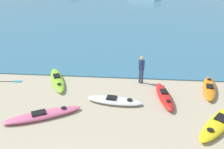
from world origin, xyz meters
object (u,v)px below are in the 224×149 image
at_px(kayak_on_sand_8, 43,115).
at_px(kayak_on_sand_3, 164,96).
at_px(kayak_on_sand_2, 209,88).
at_px(kayak_on_sand_4, 219,123).
at_px(person_near_waterline, 141,68).
at_px(kayak_on_sand_1, 57,80).
at_px(kayak_on_sand_6, 114,100).

bearing_deg(kayak_on_sand_8, kayak_on_sand_3, 20.64).
bearing_deg(kayak_on_sand_8, kayak_on_sand_2, 21.63).
height_order(kayak_on_sand_3, kayak_on_sand_4, kayak_on_sand_3).
relative_size(kayak_on_sand_8, person_near_waterline, 2.13).
distance_m(kayak_on_sand_1, kayak_on_sand_8, 3.47).
xyz_separation_m(kayak_on_sand_3, kayak_on_sand_8, (-5.47, -2.06, -0.04)).
xyz_separation_m(kayak_on_sand_1, person_near_waterline, (4.67, 0.30, 0.75)).
distance_m(kayak_on_sand_8, person_near_waterline, 5.79).
relative_size(kayak_on_sand_2, kayak_on_sand_3, 1.01).
xyz_separation_m(kayak_on_sand_4, kayak_on_sand_6, (-4.51, 1.45, -0.02)).
bearing_deg(kayak_on_sand_8, kayak_on_sand_4, 0.33).
height_order(kayak_on_sand_6, kayak_on_sand_8, kayak_on_sand_8).
distance_m(kayak_on_sand_1, kayak_on_sand_2, 8.24).
height_order(kayak_on_sand_1, kayak_on_sand_2, kayak_on_sand_2).
relative_size(kayak_on_sand_1, kayak_on_sand_2, 1.12).
bearing_deg(kayak_on_sand_6, person_near_waterline, 60.14).
distance_m(kayak_on_sand_3, kayak_on_sand_4, 2.90).
distance_m(kayak_on_sand_2, kayak_on_sand_3, 2.66).
bearing_deg(kayak_on_sand_1, person_near_waterline, 3.73).
height_order(kayak_on_sand_1, kayak_on_sand_4, kayak_on_sand_1).
height_order(kayak_on_sand_2, kayak_on_sand_8, kayak_on_sand_2).
distance_m(kayak_on_sand_6, kayak_on_sand_8, 3.39).
bearing_deg(kayak_on_sand_3, kayak_on_sand_4, -44.12).
relative_size(kayak_on_sand_1, kayak_on_sand_6, 1.15).
distance_m(kayak_on_sand_3, kayak_on_sand_6, 2.50).
xyz_separation_m(kayak_on_sand_1, kayak_on_sand_4, (7.88, -3.41, -0.00)).
height_order(kayak_on_sand_4, kayak_on_sand_6, kayak_on_sand_4).
xyz_separation_m(kayak_on_sand_1, kayak_on_sand_2, (8.23, -0.32, 0.01)).
relative_size(kayak_on_sand_6, person_near_waterline, 1.77).
height_order(kayak_on_sand_3, kayak_on_sand_8, kayak_on_sand_3).
height_order(kayak_on_sand_2, kayak_on_sand_4, kayak_on_sand_2).
height_order(kayak_on_sand_2, person_near_waterline, person_near_waterline).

